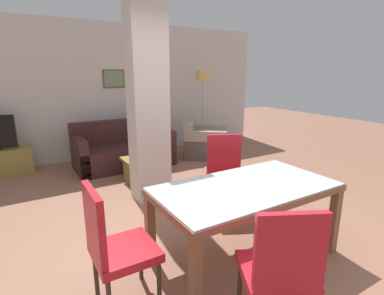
# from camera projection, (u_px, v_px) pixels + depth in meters

# --- Properties ---
(ground_plane) EXTENTS (18.00, 18.00, 0.00)m
(ground_plane) POSITION_uv_depth(u_px,v_px,m) (243.00, 254.00, 2.98)
(ground_plane) COLOR #98634C
(back_wall) EXTENTS (7.20, 0.09, 2.70)m
(back_wall) POSITION_uv_depth(u_px,v_px,m) (110.00, 91.00, 6.15)
(back_wall) COLOR silver
(back_wall) RESTS_ON ground_plane
(divider_pillar) EXTENTS (0.49, 0.35, 2.70)m
(divider_pillar) POSITION_uv_depth(u_px,v_px,m) (148.00, 103.00, 4.00)
(divider_pillar) COLOR silver
(divider_pillar) RESTS_ON ground_plane
(dining_table) EXTENTS (1.71, 0.92, 0.73)m
(dining_table) POSITION_uv_depth(u_px,v_px,m) (245.00, 200.00, 2.83)
(dining_table) COLOR brown
(dining_table) RESTS_ON ground_plane
(dining_chair_far_right) EXTENTS (0.62, 0.62, 0.99)m
(dining_chair_far_right) POSITION_uv_depth(u_px,v_px,m) (225.00, 172.00, 3.76)
(dining_chair_far_right) COLOR red
(dining_chair_far_right) RESTS_ON ground_plane
(dining_chair_near_left) EXTENTS (0.62, 0.62, 0.99)m
(dining_chair_near_left) POSITION_uv_depth(u_px,v_px,m) (280.00, 267.00, 1.94)
(dining_chair_near_left) COLOR red
(dining_chair_near_left) RESTS_ON ground_plane
(dining_chair_head_left) EXTENTS (0.46, 0.46, 0.99)m
(dining_chair_head_left) POSITION_uv_depth(u_px,v_px,m) (113.00, 243.00, 2.21)
(dining_chair_head_left) COLOR red
(dining_chair_head_left) RESTS_ON ground_plane
(sofa) EXTENTS (1.77, 0.89, 0.84)m
(sofa) POSITION_uv_depth(u_px,v_px,m) (123.00, 151.00, 5.68)
(sofa) COLOR #3A1D1D
(sofa) RESTS_ON ground_plane
(armchair) EXTENTS (1.18, 1.18, 0.77)m
(armchair) POSITION_uv_depth(u_px,v_px,m) (204.00, 143.00, 6.31)
(armchair) COLOR #A28D82
(armchair) RESTS_ON ground_plane
(coffee_table) EXTENTS (0.56, 0.46, 0.39)m
(coffee_table) POSITION_uv_depth(u_px,v_px,m) (141.00, 169.00, 4.91)
(coffee_table) COLOR olive
(coffee_table) RESTS_ON ground_plane
(bottle) EXTENTS (0.07, 0.07, 0.28)m
(bottle) POSITION_uv_depth(u_px,v_px,m) (145.00, 151.00, 4.84)
(bottle) COLOR #B2B7BC
(bottle) RESTS_ON coffee_table
(floor_lamp) EXTENTS (0.32, 0.32, 1.76)m
(floor_lamp) POSITION_uv_depth(u_px,v_px,m) (203.00, 84.00, 6.58)
(floor_lamp) COLOR #B7B7BC
(floor_lamp) RESTS_ON ground_plane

